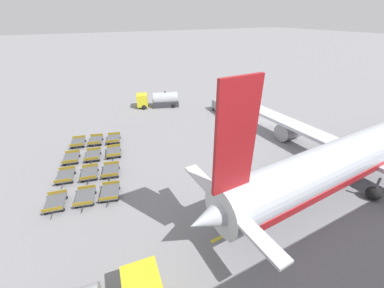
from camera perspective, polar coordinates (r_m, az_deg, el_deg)
ground_plane at (r=43.88m, az=17.48°, el=5.54°), size 500.00×500.00×0.00m
airplane at (r=32.87m, az=37.40°, el=-0.71°), size 39.48×46.79×13.56m
fuel_tanker_primary at (r=48.54m, az=-7.69°, el=10.50°), size 4.98×8.54×3.08m
service_van at (r=45.23m, az=7.27°, el=8.89°), size 4.69×2.63×2.05m
baggage_dolly_row_near_col_a at (r=37.16m, az=-25.89°, el=0.35°), size 3.39×2.25×0.92m
baggage_dolly_row_near_col_b at (r=33.54m, az=-27.21°, el=-3.06°), size 3.39×2.24×0.92m
baggage_dolly_row_near_col_c at (r=30.30m, az=-28.35°, el=-6.87°), size 3.39×2.27×0.92m
baggage_dolly_row_near_col_d at (r=26.94m, az=-30.20°, el=-12.18°), size 3.38×2.21×0.92m
baggage_dolly_row_mid_a_col_a at (r=36.70m, az=-22.31°, el=0.81°), size 3.39×2.40×0.92m
baggage_dolly_row_mid_a_col_b at (r=32.98m, az=-22.90°, el=-2.57°), size 3.39×2.32×0.92m
baggage_dolly_row_mid_a_col_c at (r=29.60m, az=-23.62°, el=-6.52°), size 3.38×2.23×0.92m
baggage_dolly_row_mid_a_col_d at (r=26.30m, az=-24.47°, el=-11.63°), size 3.39×2.32×0.92m
baggage_dolly_row_mid_b_col_a at (r=36.27m, az=-18.49°, el=1.20°), size 3.39×2.39×0.92m
baggage_dolly_row_mid_b_col_b at (r=32.81m, az=-18.45°, el=-1.84°), size 3.39×2.23×0.92m
baggage_dolly_row_mid_b_col_c at (r=29.15m, az=-19.06°, el=-6.13°), size 3.39×2.37×0.92m
baggage_dolly_row_mid_b_col_d at (r=25.97m, az=-19.25°, el=-11.00°), size 3.39×2.40×0.92m
stand_guidance_stripe at (r=26.97m, az=24.60°, el=-11.85°), size 0.97×21.59×0.01m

